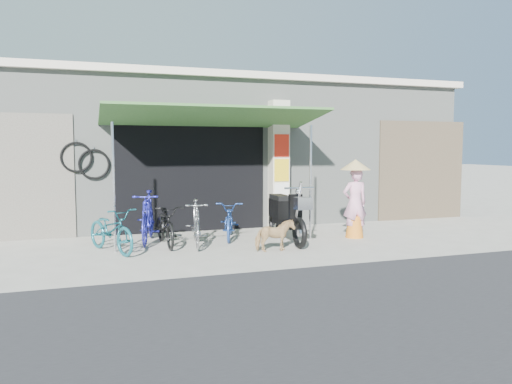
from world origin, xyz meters
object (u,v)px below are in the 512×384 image
object	(u,v)px
bike_black	(166,225)
nun	(355,199)
bike_teal	(111,230)
street_dog	(275,235)
bike_blue	(148,217)
bike_silver	(196,223)
bike_navy	(230,220)
moped	(285,215)

from	to	relation	value
bike_black	nun	world-z (taller)	nun
bike_teal	bike_black	bearing A→B (deg)	-8.11
bike_black	street_dog	world-z (taller)	bike_black
bike_blue	bike_silver	bearing A→B (deg)	-25.54
bike_silver	nun	xyz separation A→B (m)	(3.38, -0.14, 0.38)
bike_teal	bike_black	xyz separation A→B (m)	(1.03, 0.31, -0.01)
bike_navy	nun	bearing A→B (deg)	1.80
bike_blue	bike_navy	bearing A→B (deg)	9.89
street_dog	moped	size ratio (longest dim) A/B	0.34
bike_silver	nun	distance (m)	3.40
bike_teal	nun	size ratio (longest dim) A/B	0.95
bike_blue	bike_silver	distance (m)	1.08
bike_silver	street_dog	xyz separation A→B (m)	(1.25, -0.95, -0.15)
bike_silver	nun	world-z (taller)	nun
bike_teal	bike_navy	bearing A→B (deg)	-9.93
moped	nun	bearing A→B (deg)	-0.29
nun	street_dog	bearing A→B (deg)	26.30
bike_blue	street_dog	bearing A→B (deg)	-24.78
bike_teal	bike_navy	world-z (taller)	bike_teal
bike_blue	nun	xyz separation A→B (m)	(4.22, -0.81, 0.31)
bike_navy	nun	size ratio (longest dim) A/B	0.92
bike_black	nun	size ratio (longest dim) A/B	0.92
bike_blue	bike_navy	world-z (taller)	bike_blue
nun	bike_blue	bearing A→B (deg)	-5.56
street_dog	moped	bearing A→B (deg)	-31.81
bike_navy	street_dog	bearing A→B (deg)	-57.36
bike_silver	moped	size ratio (longest dim) A/B	0.73
bike_silver	bike_navy	size ratio (longest dim) A/B	0.98
bike_blue	moped	size ratio (longest dim) A/B	0.84
bike_navy	bike_teal	bearing A→B (deg)	-147.58
bike_black	bike_navy	bearing A→B (deg)	11.42
bike_silver	moped	distance (m)	1.82
bike_blue	moped	bearing A→B (deg)	-2.60
bike_teal	bike_silver	xyz separation A→B (m)	(1.58, 0.06, 0.04)
moped	nun	size ratio (longest dim) A/B	1.24
bike_silver	street_dog	bearing A→B (deg)	-27.89
bike_silver	bike_navy	xyz separation A→B (m)	(0.84, 0.58, -0.05)
street_dog	nun	size ratio (longest dim) A/B	0.43
bike_black	bike_silver	xyz separation A→B (m)	(0.55, -0.25, 0.05)
bike_blue	nun	bearing A→B (deg)	2.20
bike_blue	moped	xyz separation A→B (m)	(2.66, -0.75, 0.01)
bike_navy	street_dog	distance (m)	1.59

